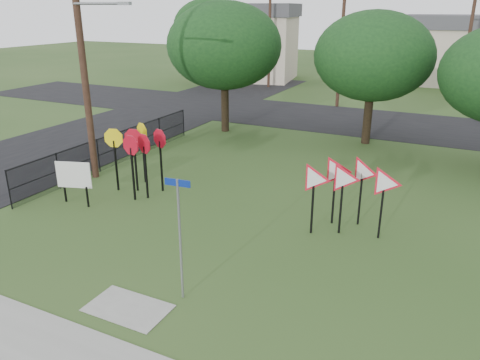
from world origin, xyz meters
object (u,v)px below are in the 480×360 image
object	(u,v)px
yield_sign_cluster	(348,180)
info_board	(74,177)
street_name_sign	(180,233)
stop_sign_cluster	(138,146)

from	to	relation	value
yield_sign_cluster	info_board	distance (m)	9.72
street_name_sign	stop_sign_cluster	world-z (taller)	street_name_sign
yield_sign_cluster	info_board	bearing A→B (deg)	-166.66
stop_sign_cluster	yield_sign_cluster	size ratio (longest dim) A/B	0.82
street_name_sign	info_board	world-z (taller)	street_name_sign
street_name_sign	yield_sign_cluster	distance (m)	6.14
street_name_sign	info_board	bearing A→B (deg)	154.05
street_name_sign	stop_sign_cluster	distance (m)	7.61
info_board	yield_sign_cluster	bearing A→B (deg)	13.34
stop_sign_cluster	street_name_sign	bearing A→B (deg)	-44.79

